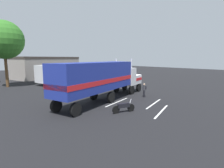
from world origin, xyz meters
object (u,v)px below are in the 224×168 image
person_bystander (144,90)px  parked_bus (66,72)px  semi_truck (103,78)px  tree_center (4,40)px  motorcycle (124,107)px

person_bystander → parked_bus: (-1.54, 17.54, 1.17)m
semi_truck → parked_bus: bearing=78.2°
person_bystander → parked_bus: bearing=95.0°
semi_truck → tree_center: size_ratio=1.38×
semi_truck → person_bystander: (4.88, -1.62, -1.63)m
person_bystander → tree_center: bearing=120.3°
person_bystander → motorcycle: size_ratio=0.79×
semi_truck → parked_bus: size_ratio=1.26×
person_bystander → motorcycle: 6.62m
semi_truck → tree_center: (-6.08, 17.10, 4.80)m
tree_center → motorcycle: bearing=-77.0°
parked_bus → motorcycle: parked_bus is taller
tree_center → parked_bus: bearing=-7.2°
semi_truck → tree_center: bearing=109.6°
parked_bus → semi_truck: bearing=-101.8°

